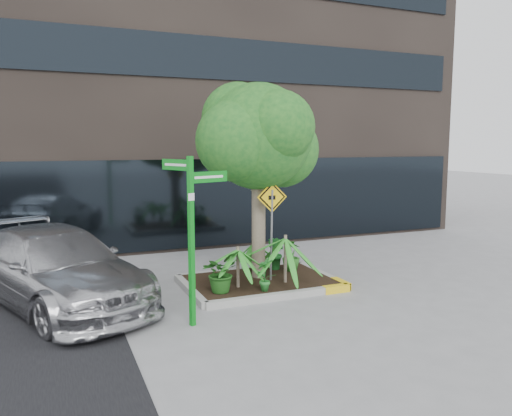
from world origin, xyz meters
name	(u,v)px	position (x,y,z in m)	size (l,w,h in m)	color
ground	(257,290)	(0.00, 0.00, 0.00)	(80.00, 80.00, 0.00)	gray
building	(177,21)	(0.50, 8.50, 7.50)	(18.00, 8.00, 15.00)	#2D2621
planter	(262,281)	(0.23, 0.27, 0.10)	(3.35, 2.36, 0.15)	#9E9E99
tree	(258,137)	(0.26, 0.53, 3.30)	(3.01, 2.67, 4.52)	gray
palm_front	(285,238)	(0.62, -0.13, 1.13)	(1.18, 1.18, 1.31)	gray
palm_left	(238,249)	(-0.46, -0.09, 0.96)	(0.97, 0.97, 1.08)	gray
palm_back	(254,243)	(0.38, 1.06, 0.82)	(0.81, 0.81, 0.90)	gray
parked_car	(56,267)	(-3.99, 0.65, 0.75)	(2.10, 5.16, 1.50)	#B9BABE
shrub_a	(220,272)	(-0.91, -0.26, 0.56)	(0.74, 0.74, 0.82)	#1C4F16
shrub_b	(291,255)	(1.19, 0.73, 0.52)	(0.42, 0.42, 0.75)	#25661E
shrub_c	(265,273)	(-0.04, -0.55, 0.51)	(0.38, 0.38, 0.72)	#24772A
shrub_d	(276,253)	(0.89, 0.93, 0.55)	(0.44, 0.44, 0.81)	#1A5B20
street_sign_post	(192,222)	(-1.81, -1.43, 1.82)	(1.07, 0.83, 2.94)	#0C841A
cattle_sign	(272,214)	(0.39, 0.08, 1.63)	(0.67, 0.14, 2.19)	slate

